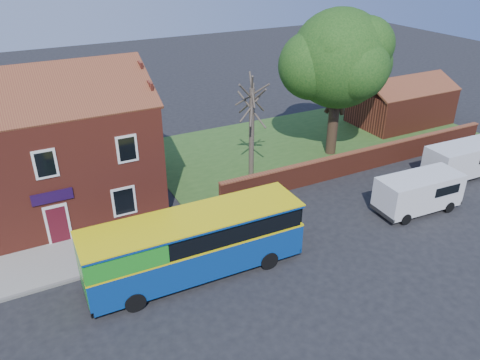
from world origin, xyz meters
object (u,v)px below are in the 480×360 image
large_tree (338,61)px  van_near (419,191)px  bus (188,244)px  van_far (463,159)px

large_tree → van_near: bearing=-94.2°
bus → van_near: bearing=-1.2°
van_far → large_tree: large_tree is taller
van_near → van_far: size_ratio=0.98×
van_near → large_tree: size_ratio=0.50×
bus → van_near: 14.10m
van_far → van_near: bearing=-160.3°
large_tree → bus: bearing=-149.6°
van_far → bus: bearing=-173.8°
bus → van_far: 20.08m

